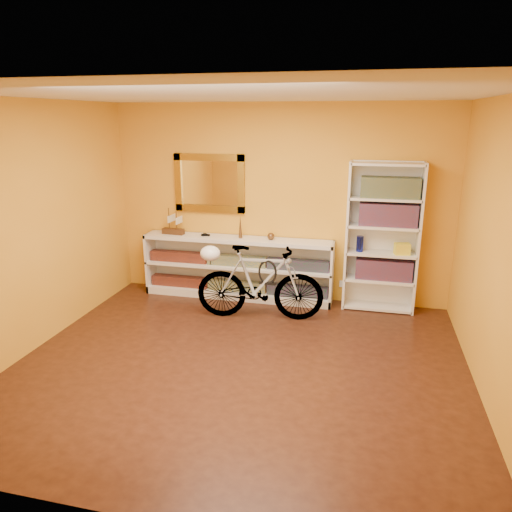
% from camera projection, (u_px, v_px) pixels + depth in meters
% --- Properties ---
extents(floor, '(4.50, 4.00, 0.01)m').
position_uv_depth(floor, '(240.00, 365.00, 4.79)').
color(floor, black).
rests_on(floor, ground).
extents(ceiling, '(4.50, 4.00, 0.01)m').
position_uv_depth(ceiling, '(237.00, 94.00, 4.05)').
color(ceiling, silver).
rests_on(ceiling, ground).
extents(back_wall, '(4.50, 0.01, 2.60)m').
position_uv_depth(back_wall, '(279.00, 204.00, 6.29)').
color(back_wall, orange).
rests_on(back_wall, ground).
extents(left_wall, '(0.01, 4.00, 2.60)m').
position_uv_depth(left_wall, '(30.00, 228.00, 4.92)').
color(left_wall, orange).
rests_on(left_wall, ground).
extents(right_wall, '(0.01, 4.00, 2.60)m').
position_uv_depth(right_wall, '(500.00, 257.00, 3.92)').
color(right_wall, orange).
rests_on(right_wall, ground).
extents(gilt_mirror, '(0.98, 0.06, 0.78)m').
position_uv_depth(gilt_mirror, '(209.00, 183.00, 6.39)').
color(gilt_mirror, olive).
rests_on(gilt_mirror, back_wall).
extents(wall_socket, '(0.09, 0.02, 0.09)m').
position_uv_depth(wall_socket, '(343.00, 284.00, 6.37)').
color(wall_socket, silver).
rests_on(wall_socket, back_wall).
extents(console_unit, '(2.60, 0.35, 0.85)m').
position_uv_depth(console_unit, '(237.00, 268.00, 6.48)').
color(console_unit, silver).
rests_on(console_unit, floor).
extents(cd_row_lower, '(2.50, 0.13, 0.14)m').
position_uv_depth(cd_row_lower, '(237.00, 286.00, 6.53)').
color(cd_row_lower, black).
rests_on(cd_row_lower, console_unit).
extents(cd_row_upper, '(2.50, 0.13, 0.14)m').
position_uv_depth(cd_row_upper, '(237.00, 261.00, 6.43)').
color(cd_row_upper, navy).
rests_on(cd_row_upper, console_unit).
extents(model_ship, '(0.32, 0.14, 0.37)m').
position_uv_depth(model_ship, '(173.00, 221.00, 6.51)').
color(model_ship, '#38200F').
rests_on(model_ship, console_unit).
extents(toy_car, '(0.00, 0.00, 0.00)m').
position_uv_depth(toy_car, '(206.00, 236.00, 6.46)').
color(toy_car, black).
rests_on(toy_car, console_unit).
extents(bronze_ornament, '(0.05, 0.05, 0.30)m').
position_uv_depth(bronze_ornament, '(240.00, 227.00, 6.30)').
color(bronze_ornament, brown).
rests_on(bronze_ornament, console_unit).
extents(decorative_orb, '(0.10, 0.10, 0.10)m').
position_uv_depth(decorative_orb, '(271.00, 236.00, 6.24)').
color(decorative_orb, brown).
rests_on(decorative_orb, console_unit).
extents(bookcase, '(0.90, 0.30, 1.90)m').
position_uv_depth(bookcase, '(382.00, 238.00, 5.94)').
color(bookcase, silver).
rests_on(bookcase, floor).
extents(book_row_a, '(0.70, 0.22, 0.26)m').
position_uv_depth(book_row_a, '(384.00, 269.00, 6.04)').
color(book_row_a, maroon).
rests_on(book_row_a, bookcase).
extents(book_row_b, '(0.70, 0.22, 0.28)m').
position_uv_depth(book_row_b, '(388.00, 214.00, 5.84)').
color(book_row_b, maroon).
rests_on(book_row_b, bookcase).
extents(book_row_c, '(0.70, 0.22, 0.25)m').
position_uv_depth(book_row_c, '(390.00, 187.00, 5.74)').
color(book_row_c, navy).
rests_on(book_row_c, bookcase).
extents(travel_mug, '(0.09, 0.09, 0.20)m').
position_uv_depth(travel_mug, '(360.00, 244.00, 6.00)').
color(travel_mug, navy).
rests_on(travel_mug, bookcase).
extents(red_tin, '(0.17, 0.17, 0.18)m').
position_uv_depth(red_tin, '(369.00, 189.00, 5.84)').
color(red_tin, '#992E16').
rests_on(red_tin, bookcase).
extents(yellow_bag, '(0.20, 0.16, 0.14)m').
position_uv_depth(yellow_bag, '(402.00, 249.00, 5.88)').
color(yellow_bag, yellow).
rests_on(yellow_bag, bookcase).
extents(bicycle, '(0.60, 1.63, 0.93)m').
position_uv_depth(bicycle, '(260.00, 283.00, 5.77)').
color(bicycle, silver).
rests_on(bicycle, floor).
extents(helmet, '(0.25, 0.24, 0.19)m').
position_uv_depth(helmet, '(210.00, 253.00, 5.73)').
color(helmet, white).
rests_on(helmet, bicycle).
extents(u_lock, '(0.23, 0.02, 0.23)m').
position_uv_depth(u_lock, '(268.00, 272.00, 5.72)').
color(u_lock, black).
rests_on(u_lock, bicycle).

